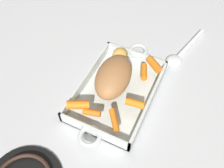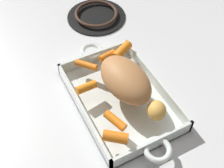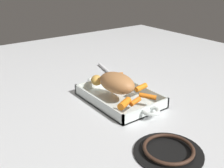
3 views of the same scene
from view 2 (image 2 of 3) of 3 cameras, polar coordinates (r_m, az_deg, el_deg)
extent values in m
plane|color=silver|center=(0.73, 1.56, -3.29)|extent=(2.19, 2.19, 0.00)
cube|color=silver|center=(0.73, 1.57, -3.07)|extent=(0.30, 0.21, 0.01)
cube|color=silver|center=(0.69, -5.80, -5.36)|extent=(0.30, 0.01, 0.04)
cube|color=silver|center=(0.75, 8.37, 0.45)|extent=(0.30, 0.01, 0.04)
cube|color=silver|center=(0.80, -3.44, 5.19)|extent=(0.01, 0.21, 0.04)
cube|color=silver|center=(0.65, 7.95, -11.68)|extent=(0.01, 0.21, 0.04)
torus|color=silver|center=(0.81, -4.02, 6.46)|extent=(0.06, 0.06, 0.01)
torus|color=silver|center=(0.63, 8.93, -12.57)|extent=(0.06, 0.06, 0.01)
ellipsoid|color=#AA7141|center=(0.68, 2.55, 1.01)|extent=(0.17, 0.11, 0.07)
cylinder|color=orange|center=(0.78, 2.00, 6.57)|extent=(0.05, 0.06, 0.03)
cylinder|color=orange|center=(0.62, 0.70, -10.33)|extent=(0.05, 0.06, 0.02)
cylinder|color=orange|center=(0.77, -0.96, 5.56)|extent=(0.03, 0.05, 0.02)
cylinder|color=orange|center=(0.64, 0.62, -7.17)|extent=(0.06, 0.04, 0.02)
cylinder|color=orange|center=(0.75, -5.04, 3.72)|extent=(0.06, 0.05, 0.02)
cylinder|color=orange|center=(0.70, -5.06, -0.64)|extent=(0.02, 0.05, 0.02)
ellipsoid|color=gold|center=(0.65, 8.67, -5.11)|extent=(0.06, 0.06, 0.04)
cylinder|color=black|center=(0.97, -3.08, 13.15)|extent=(0.19, 0.19, 0.01)
torus|color=#382319|center=(0.96, -3.11, 13.63)|extent=(0.14, 0.14, 0.01)
camera|label=1|loc=(0.76, -34.20, 45.75)|focal=38.65mm
camera|label=3|loc=(1.36, 11.51, 44.11)|focal=43.87mm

